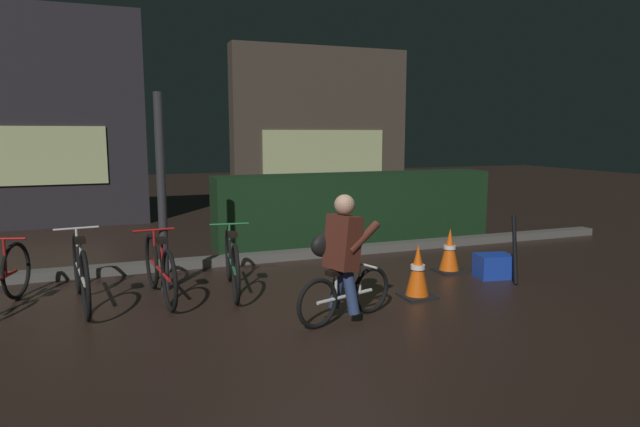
% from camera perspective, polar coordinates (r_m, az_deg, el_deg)
% --- Properties ---
extents(ground_plane, '(40.00, 40.00, 0.00)m').
position_cam_1_polar(ground_plane, '(5.95, 0.25, -9.51)').
color(ground_plane, black).
extents(sidewalk_curb, '(12.00, 0.24, 0.12)m').
position_cam_1_polar(sidewalk_curb, '(7.95, -5.45, -4.50)').
color(sidewalk_curb, '#56544F').
rests_on(sidewalk_curb, ground).
extents(hedge_row, '(4.80, 0.70, 1.15)m').
position_cam_1_polar(hedge_row, '(9.30, 3.77, 0.64)').
color(hedge_row, black).
rests_on(hedge_row, ground).
extents(storefront_left, '(5.01, 0.54, 4.20)m').
position_cam_1_polar(storefront_left, '(11.93, -29.90, 8.54)').
color(storefront_left, '#262328').
rests_on(storefront_left, ground).
extents(storefront_right, '(4.32, 0.54, 3.82)m').
position_cam_1_polar(storefront_right, '(13.35, 0.07, 8.70)').
color(storefront_right, '#42382D').
rests_on(storefront_right, ground).
extents(street_post, '(0.10, 0.10, 2.28)m').
position_cam_1_polar(street_post, '(6.54, -16.09, 2.02)').
color(street_post, '#2D2D33').
rests_on(street_post, ground).
extents(parked_bike_left_mid, '(0.46, 1.74, 0.80)m').
position_cam_1_polar(parked_bike_left_mid, '(6.37, -23.53, -5.61)').
color(parked_bike_left_mid, black).
rests_on(parked_bike_left_mid, ground).
extents(parked_bike_center_left, '(0.46, 1.61, 0.75)m').
position_cam_1_polar(parked_bike_center_left, '(6.34, -16.25, -5.53)').
color(parked_bike_center_left, black).
rests_on(parked_bike_center_left, ground).
extents(parked_bike_center_right, '(0.46, 1.64, 0.76)m').
position_cam_1_polar(parked_bike_center_right, '(6.46, -9.11, -5.00)').
color(parked_bike_center_right, black).
rests_on(parked_bike_center_right, ground).
extents(traffic_cone_near, '(0.36, 0.36, 0.61)m').
position_cam_1_polar(traffic_cone_near, '(6.25, 10.08, -5.96)').
color(traffic_cone_near, black).
rests_on(traffic_cone_near, ground).
extents(traffic_cone_far, '(0.36, 0.36, 0.58)m').
position_cam_1_polar(traffic_cone_far, '(7.47, 13.27, -3.81)').
color(traffic_cone_far, black).
rests_on(traffic_cone_far, ground).
extents(blue_crate, '(0.49, 0.39, 0.30)m').
position_cam_1_polar(blue_crate, '(7.35, 17.55, -5.21)').
color(blue_crate, '#193DB7').
rests_on(blue_crate, ground).
extents(cyclist, '(1.14, 0.50, 1.25)m').
position_cam_1_polar(cyclist, '(5.34, 2.28, -4.59)').
color(cyclist, black).
rests_on(cyclist, ground).
extents(closed_umbrella, '(0.20, 0.32, 0.82)m').
position_cam_1_polar(closed_umbrella, '(7.17, 19.52, -3.52)').
color(closed_umbrella, black).
rests_on(closed_umbrella, ground).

